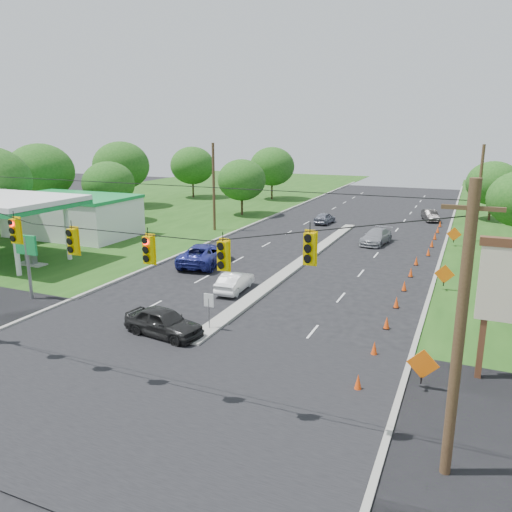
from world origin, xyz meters
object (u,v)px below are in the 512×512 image
at_px(gas_station, 62,213).
at_px(black_sedan, 164,322).
at_px(blue_pickup, 205,254).
at_px(white_sedan, 235,282).

height_order(gas_station, black_sedan, gas_station).
bearing_deg(blue_pickup, gas_station, -17.45).
height_order(gas_station, blue_pickup, gas_station).
relative_size(black_sedan, white_sedan, 1.12).
relative_size(white_sedan, blue_pickup, 0.64).
bearing_deg(gas_station, blue_pickup, -8.80).
xyz_separation_m(black_sedan, white_sedan, (0.13, 8.02, -0.10)).
xyz_separation_m(gas_station, black_sedan, (21.80, -15.70, -1.84)).
xyz_separation_m(white_sedan, blue_pickup, (-5.05, 5.06, 0.21)).
distance_m(white_sedan, blue_pickup, 7.15).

